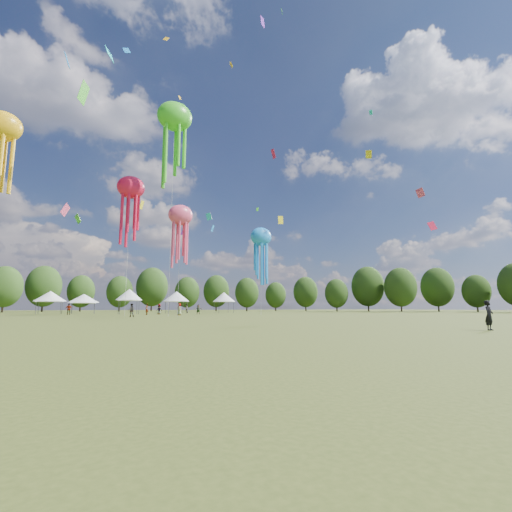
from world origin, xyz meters
name	(u,v)px	position (x,y,z in m)	size (l,w,h in m)	color
ground	(347,330)	(0.00, 0.00, 0.00)	(300.00, 300.00, 0.00)	#384416
observer_main	(489,315)	(6.54, -3.44, 0.78)	(0.57, 0.37, 1.56)	black
spectator_near	(131,310)	(-7.81, 31.38, 0.82)	(0.80, 0.62, 1.64)	gray
spectators_far	(163,309)	(-0.88, 48.06, 0.87)	(21.95, 19.02, 1.83)	gray
festival_tents	(132,297)	(-5.27, 55.83, 3.15)	(37.01, 11.34, 4.42)	#47474C
show_kites	(139,171)	(-7.42, 33.80, 19.62)	(38.86, 10.60, 30.14)	red
small_kites	(171,135)	(-1.57, 43.05, 30.13)	(76.37, 54.05, 45.28)	red
treeline	(137,281)	(-3.87, 62.51, 6.54)	(201.57, 95.24, 13.43)	#38281C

